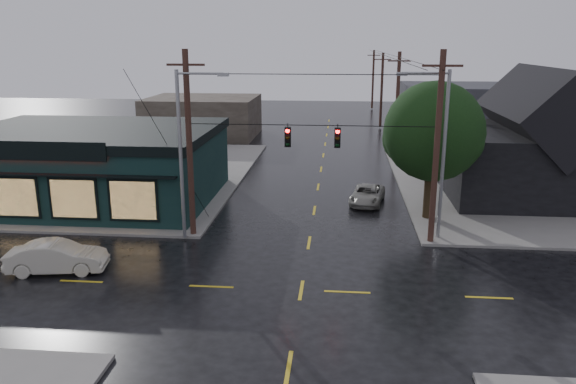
# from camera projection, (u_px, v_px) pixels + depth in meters

# --- Properties ---
(ground_plane) EXTENTS (160.00, 160.00, 0.00)m
(ground_plane) POSITION_uv_depth(u_px,v_px,m) (301.00, 290.00, 24.52)
(ground_plane) COLOR black
(sidewalk_nw) EXTENTS (28.00, 28.00, 0.15)m
(sidewalk_nw) POSITION_uv_depth(u_px,v_px,m) (73.00, 174.00, 45.52)
(sidewalk_nw) COLOR gray
(sidewalk_nw) RESTS_ON ground
(pizza_shop) EXTENTS (16.30, 12.34, 4.90)m
(pizza_shop) POSITION_uv_depth(u_px,v_px,m) (92.00, 164.00, 37.64)
(pizza_shop) COLOR black
(pizza_shop) RESTS_ON ground
(ne_building) EXTENTS (12.60, 11.60, 8.75)m
(ne_building) POSITION_uv_depth(u_px,v_px,m) (538.00, 133.00, 38.35)
(ne_building) COLOR black
(ne_building) RESTS_ON ground
(corner_tree) EXTENTS (5.89, 5.89, 8.20)m
(corner_tree) POSITION_uv_depth(u_px,v_px,m) (434.00, 132.00, 32.86)
(corner_tree) COLOR black
(corner_tree) RESTS_ON ground
(utility_pole_nw) EXTENTS (2.00, 0.32, 10.15)m
(utility_pole_nw) POSITION_uv_depth(u_px,v_px,m) (194.00, 236.00, 31.35)
(utility_pole_nw) COLOR #331D16
(utility_pole_nw) RESTS_ON ground
(utility_pole_ne) EXTENTS (2.00, 0.32, 10.15)m
(utility_pole_ne) POSITION_uv_depth(u_px,v_px,m) (430.00, 243.00, 30.18)
(utility_pole_ne) COLOR #331D16
(utility_pole_ne) RESTS_ON ground
(utility_pole_far_a) EXTENTS (2.00, 0.32, 9.65)m
(utility_pole_far_a) POSITION_uv_depth(u_px,v_px,m) (394.00, 161.00, 50.85)
(utility_pole_far_a) COLOR #331D16
(utility_pole_far_a) RESTS_ON ground
(utility_pole_far_b) EXTENTS (2.00, 0.32, 9.15)m
(utility_pole_far_b) POSITION_uv_depth(u_px,v_px,m) (380.00, 128.00, 70.07)
(utility_pole_far_b) COLOR #331D16
(utility_pole_far_b) RESTS_ON ground
(utility_pole_far_c) EXTENTS (2.00, 0.32, 9.15)m
(utility_pole_far_c) POSITION_uv_depth(u_px,v_px,m) (372.00, 109.00, 89.30)
(utility_pole_far_c) COLOR #331D16
(utility_pole_far_c) RESTS_ON ground
(span_signal_assembly) EXTENTS (13.00, 0.48, 1.23)m
(span_signal_assembly) POSITION_uv_depth(u_px,v_px,m) (312.00, 137.00, 29.27)
(span_signal_assembly) COLOR black
(span_signal_assembly) RESTS_ON ground
(streetlight_nw) EXTENTS (5.40, 0.30, 9.15)m
(streetlight_nw) POSITION_uv_depth(u_px,v_px,m) (185.00, 240.00, 30.70)
(streetlight_nw) COLOR gray
(streetlight_nw) RESTS_ON ground
(streetlight_ne) EXTENTS (5.40, 0.30, 9.15)m
(streetlight_ne) POSITION_uv_depth(u_px,v_px,m) (437.00, 239.00, 30.81)
(streetlight_ne) COLOR gray
(streetlight_ne) RESTS_ON ground
(bg_building_west) EXTENTS (12.00, 10.00, 4.40)m
(bg_building_west) POSITION_uv_depth(u_px,v_px,m) (203.00, 117.00, 63.65)
(bg_building_west) COLOR #342D26
(bg_building_west) RESTS_ON ground
(bg_building_east) EXTENTS (14.00, 12.00, 5.60)m
(bg_building_east) POSITION_uv_depth(u_px,v_px,m) (465.00, 109.00, 65.61)
(bg_building_east) COLOR #2D2D33
(bg_building_east) RESTS_ON ground
(sedan_cream) EXTENTS (4.72, 2.33, 1.49)m
(sedan_cream) POSITION_uv_depth(u_px,v_px,m) (57.00, 257.00, 26.27)
(sedan_cream) COLOR beige
(sedan_cream) RESTS_ON ground
(suv_silver) EXTENTS (2.72, 4.58, 1.19)m
(suv_silver) POSITION_uv_depth(u_px,v_px,m) (367.00, 195.00, 37.47)
(suv_silver) COLOR gray
(suv_silver) RESTS_ON ground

